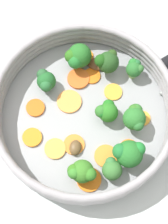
% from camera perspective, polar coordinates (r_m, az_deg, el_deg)
% --- Properties ---
extents(ground_plane, '(4.00, 4.00, 0.00)m').
position_cam_1_polar(ground_plane, '(0.71, -0.00, -0.90)').
color(ground_plane, '#B4BDBC').
extents(skillet, '(0.32, 0.32, 0.02)m').
position_cam_1_polar(skillet, '(0.70, -0.00, -0.67)').
color(skillet, '#939699').
rests_on(skillet, ground_plane).
extents(skillet_rim_wall, '(0.33, 0.33, 0.06)m').
position_cam_1_polar(skillet_rim_wall, '(0.67, -0.00, 0.39)').
color(skillet_rim_wall, '#979498').
rests_on(skillet_rim_wall, skillet).
extents(skillet_rivet_left, '(0.01, 0.01, 0.01)m').
position_cam_1_polar(skillet_rivet_left, '(0.72, 11.79, 2.86)').
color(skillet_rivet_left, '#959A98').
rests_on(skillet_rivet_left, skillet).
extents(skillet_rivet_right, '(0.01, 0.01, 0.01)m').
position_cam_1_polar(skillet_rivet_right, '(0.74, 7.93, 8.02)').
color(skillet_rivet_right, '#93929A').
rests_on(skillet_rivet_right, skillet).
extents(carrot_slice_0, '(0.05, 0.05, 0.00)m').
position_cam_1_polar(carrot_slice_0, '(0.67, 3.36, -6.73)').
color(carrot_slice_0, orange).
rests_on(carrot_slice_0, skillet).
extents(carrot_slice_1, '(0.05, 0.05, 0.00)m').
position_cam_1_polar(carrot_slice_1, '(0.68, -4.43, -5.59)').
color(carrot_slice_1, '#EF973C').
rests_on(carrot_slice_1, skillet).
extents(carrot_slice_2, '(0.05, 0.05, 0.00)m').
position_cam_1_polar(carrot_slice_2, '(0.68, -1.53, -4.98)').
color(carrot_slice_2, orange).
rests_on(carrot_slice_2, skillet).
extents(carrot_slice_3, '(0.04, 0.04, 0.00)m').
position_cam_1_polar(carrot_slice_3, '(0.68, 6.83, -5.48)').
color(carrot_slice_3, orange).
rests_on(carrot_slice_3, skillet).
extents(carrot_slice_4, '(0.06, 0.06, 0.01)m').
position_cam_1_polar(carrot_slice_4, '(0.72, -0.86, 5.12)').
color(carrot_slice_4, '#DA5D20').
rests_on(carrot_slice_4, skillet).
extents(carrot_slice_5, '(0.05, 0.05, 0.00)m').
position_cam_1_polar(carrot_slice_5, '(0.74, 0.16, 8.50)').
color(carrot_slice_5, orange).
rests_on(carrot_slice_5, skillet).
extents(carrot_slice_6, '(0.04, 0.04, 0.00)m').
position_cam_1_polar(carrot_slice_6, '(0.70, -7.42, 0.64)').
color(carrot_slice_6, '#DE5D13').
rests_on(carrot_slice_6, skillet).
extents(carrot_slice_7, '(0.04, 0.04, 0.00)m').
position_cam_1_polar(carrot_slice_7, '(0.71, 4.46, 3.07)').
color(carrot_slice_7, gold).
rests_on(carrot_slice_7, skillet).
extents(carrot_slice_8, '(0.04, 0.04, 0.00)m').
position_cam_1_polar(carrot_slice_8, '(0.70, 8.93, -0.95)').
color(carrot_slice_8, '#F39C32').
rests_on(carrot_slice_8, skillet).
extents(carrot_slice_9, '(0.04, 0.04, 0.00)m').
position_cam_1_polar(carrot_slice_9, '(0.72, 1.19, 5.52)').
color(carrot_slice_9, orange).
rests_on(carrot_slice_9, skillet).
extents(carrot_slice_10, '(0.05, 0.05, 0.00)m').
position_cam_1_polar(carrot_slice_10, '(0.69, -7.91, -3.85)').
color(carrot_slice_10, orange).
rests_on(carrot_slice_10, skillet).
extents(carrot_slice_11, '(0.06, 0.06, 0.00)m').
position_cam_1_polar(carrot_slice_11, '(0.66, 0.76, -10.26)').
color(carrot_slice_11, orange).
rests_on(carrot_slice_11, skillet).
extents(carrot_slice_12, '(0.06, 0.06, 0.00)m').
position_cam_1_polar(carrot_slice_12, '(0.70, -2.27, 1.61)').
color(carrot_slice_12, '#F8933F').
rests_on(carrot_slice_12, skillet).
extents(broccoli_floret_0, '(0.04, 0.04, 0.04)m').
position_cam_1_polar(broccoli_floret_0, '(0.67, 3.48, 0.09)').
color(broccoli_floret_0, '#62854C').
rests_on(broccoli_floret_0, skillet).
extents(broccoli_floret_1, '(0.04, 0.04, 0.04)m').
position_cam_1_polar(broccoli_floret_1, '(0.65, 4.26, -8.58)').
color(broccoli_floret_1, '#87B067').
rests_on(broccoli_floret_1, skillet).
extents(broccoli_floret_2, '(0.05, 0.04, 0.05)m').
position_cam_1_polar(broccoli_floret_2, '(0.64, -0.40, -9.11)').
color(broccoli_floret_2, '#85B26F').
rests_on(broccoli_floret_2, skillet).
extents(broccoli_floret_3, '(0.05, 0.05, 0.05)m').
position_cam_1_polar(broccoli_floret_3, '(0.71, -0.93, 8.45)').
color(broccoli_floret_3, '#7F995C').
rests_on(broccoli_floret_3, skillet).
extents(broccoli_floret_4, '(0.05, 0.05, 0.06)m').
position_cam_1_polar(broccoli_floret_4, '(0.64, 6.86, -6.24)').
color(broccoli_floret_4, '#7CA25B').
rests_on(broccoli_floret_4, skillet).
extents(broccoli_floret_5, '(0.03, 0.03, 0.04)m').
position_cam_1_polar(broccoli_floret_5, '(0.71, 7.68, 6.62)').
color(broccoli_floret_5, '#86AB5D').
rests_on(broccoli_floret_5, skillet).
extents(broccoli_floret_6, '(0.04, 0.04, 0.04)m').
position_cam_1_polar(broccoli_floret_6, '(0.70, -5.86, 4.73)').
color(broccoli_floret_6, '#658A4B').
rests_on(broccoli_floret_6, skillet).
extents(broccoli_floret_7, '(0.04, 0.04, 0.05)m').
position_cam_1_polar(broccoli_floret_7, '(0.70, 3.58, 7.65)').
color(broccoli_floret_7, '#769C52').
rests_on(broccoli_floret_7, skillet).
extents(broccoli_floret_8, '(0.04, 0.05, 0.05)m').
position_cam_1_polar(broccoli_floret_8, '(0.66, 7.74, -0.83)').
color(broccoli_floret_8, '#6C954E').
rests_on(broccoli_floret_8, skillet).
extents(mushroom_piece_0, '(0.04, 0.03, 0.01)m').
position_cam_1_polar(mushroom_piece_0, '(0.73, 1.88, 7.27)').
color(mushroom_piece_0, brown).
rests_on(mushroom_piece_0, skillet).
extents(mushroom_piece_1, '(0.03, 0.03, 0.01)m').
position_cam_1_polar(mushroom_piece_1, '(0.67, -1.35, -5.45)').
color(mushroom_piece_1, brown).
rests_on(mushroom_piece_1, skillet).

